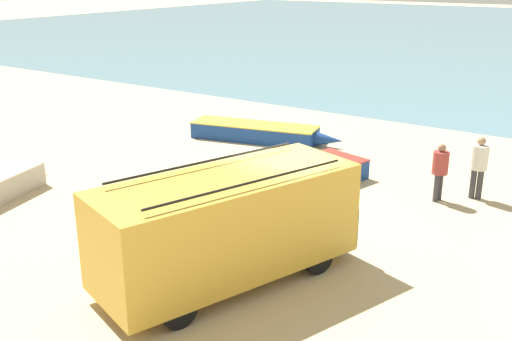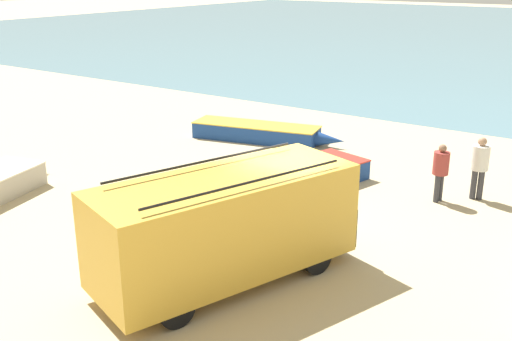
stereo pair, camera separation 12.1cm
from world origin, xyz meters
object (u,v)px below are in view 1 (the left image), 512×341
Objects in this scene: fishing_rowboat_2 at (308,176)px; parked_van at (229,224)px; fishing_rowboat_0 at (260,132)px; fisherman_3 at (440,167)px; fisherman_0 at (479,162)px.

parked_van is at bearing 28.59° from fishing_rowboat_2.
fisherman_3 reaches higher than fishing_rowboat_0.
parked_van is 1.01× the size of fishing_rowboat_0.
fishing_rowboat_2 is 3.64m from fisherman_3.
parked_van is at bearing -91.95° from fisherman_3.
parked_van reaches higher than fishing_rowboat_2.
fisherman_0 is 1.10m from fisherman_3.
parked_van is 7.87m from fisherman_0.
fishing_rowboat_2 is (3.77, -3.21, 0.00)m from fishing_rowboat_0.
fisherman_0 is at bearing 59.00° from fisherman_3.
fisherman_0 is at bearing 126.20° from fishing_rowboat_2.
fisherman_3 is at bearing 1.47° from parked_van.
fishing_rowboat_0 is 3.55× the size of fisherman_3.
parked_van is 1.35× the size of fishing_rowboat_2.
fishing_rowboat_0 is at bearing 178.09° from fisherman_3.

